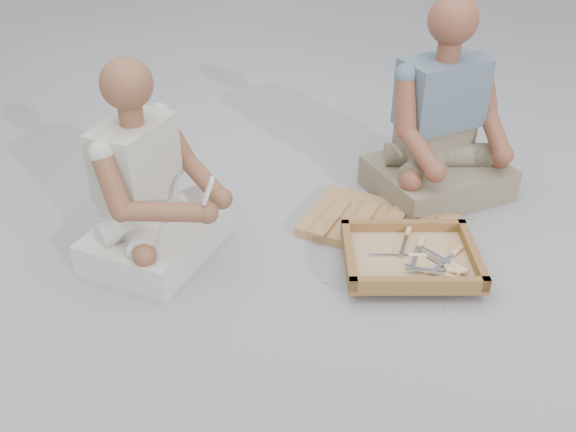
# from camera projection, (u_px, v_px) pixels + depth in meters

# --- Properties ---
(ground) EXTENTS (60.00, 60.00, 0.00)m
(ground) POSITION_uv_depth(u_px,v_px,m) (313.00, 313.00, 2.30)
(ground) COLOR #9C9CA1
(ground) RESTS_ON ground
(carved_panel) EXTENTS (0.71, 0.58, 0.04)m
(carved_panel) POSITION_uv_depth(u_px,v_px,m) (379.00, 226.00, 2.75)
(carved_panel) COLOR olive
(carved_panel) RESTS_ON ground
(tool_tray) EXTENTS (0.56, 0.47, 0.07)m
(tool_tray) POSITION_uv_depth(u_px,v_px,m) (410.00, 257.00, 2.48)
(tool_tray) COLOR brown
(tool_tray) RESTS_ON carved_panel
(chisel_0) EXTENTS (0.06, 0.22, 0.02)m
(chisel_0) POSITION_uv_depth(u_px,v_px,m) (408.00, 233.00, 2.59)
(chisel_0) COLOR silver
(chisel_0) RESTS_ON tool_tray
(chisel_1) EXTENTS (0.07, 0.22, 0.02)m
(chisel_1) POSITION_uv_depth(u_px,v_px,m) (420.00, 246.00, 2.53)
(chisel_1) COLOR silver
(chisel_1) RESTS_ON tool_tray
(chisel_2) EXTENTS (0.14, 0.19, 0.02)m
(chisel_2) POSITION_uv_depth(u_px,v_px,m) (454.00, 254.00, 2.49)
(chisel_2) COLOR silver
(chisel_2) RESTS_ON tool_tray
(chisel_3) EXTENTS (0.22, 0.03, 0.02)m
(chisel_3) POSITION_uv_depth(u_px,v_px,m) (450.00, 271.00, 2.38)
(chisel_3) COLOR silver
(chisel_3) RESTS_ON tool_tray
(chisel_4) EXTENTS (0.17, 0.17, 0.02)m
(chisel_4) POSITION_uv_depth(u_px,v_px,m) (448.00, 267.00, 2.41)
(chisel_4) COLOR silver
(chisel_4) RESTS_ON tool_tray
(chisel_5) EXTENTS (0.18, 0.16, 0.02)m
(chisel_5) POSITION_uv_depth(u_px,v_px,m) (455.00, 265.00, 2.41)
(chisel_5) COLOR silver
(chisel_5) RESTS_ON tool_tray
(chisel_6) EXTENTS (0.21, 0.09, 0.02)m
(chisel_6) POSITION_uv_depth(u_px,v_px,m) (448.00, 276.00, 2.36)
(chisel_6) COLOR silver
(chisel_6) RESTS_ON tool_tray
(chisel_7) EXTENTS (0.22, 0.04, 0.02)m
(chisel_7) POSITION_uv_depth(u_px,v_px,m) (412.00, 256.00, 2.49)
(chisel_7) COLOR silver
(chisel_7) RESTS_ON tool_tray
(wood_chip_0) EXTENTS (0.02, 0.02, 0.00)m
(wood_chip_0) POSITION_uv_depth(u_px,v_px,m) (348.00, 274.00, 2.49)
(wood_chip_0) COLOR tan
(wood_chip_0) RESTS_ON ground
(wood_chip_1) EXTENTS (0.02, 0.02, 0.00)m
(wood_chip_1) POSITION_uv_depth(u_px,v_px,m) (480.00, 250.00, 2.63)
(wood_chip_1) COLOR tan
(wood_chip_1) RESTS_ON ground
(wood_chip_2) EXTENTS (0.02, 0.02, 0.00)m
(wood_chip_2) POSITION_uv_depth(u_px,v_px,m) (359.00, 231.00, 2.75)
(wood_chip_2) COLOR tan
(wood_chip_2) RESTS_ON ground
(wood_chip_3) EXTENTS (0.02, 0.02, 0.00)m
(wood_chip_3) POSITION_uv_depth(u_px,v_px,m) (325.00, 282.00, 2.45)
(wood_chip_3) COLOR tan
(wood_chip_3) RESTS_ON ground
(wood_chip_4) EXTENTS (0.02, 0.02, 0.00)m
(wood_chip_4) POSITION_uv_depth(u_px,v_px,m) (452.00, 228.00, 2.77)
(wood_chip_4) COLOR tan
(wood_chip_4) RESTS_ON ground
(wood_chip_5) EXTENTS (0.02, 0.02, 0.00)m
(wood_chip_5) POSITION_uv_depth(u_px,v_px,m) (353.00, 299.00, 2.37)
(wood_chip_5) COLOR tan
(wood_chip_5) RESTS_ON ground
(wood_chip_6) EXTENTS (0.02, 0.02, 0.00)m
(wood_chip_6) POSITION_uv_depth(u_px,v_px,m) (432.00, 225.00, 2.78)
(wood_chip_6) COLOR tan
(wood_chip_6) RESTS_ON ground
(wood_chip_7) EXTENTS (0.02, 0.02, 0.00)m
(wood_chip_7) POSITION_uv_depth(u_px,v_px,m) (474.00, 220.00, 2.82)
(wood_chip_7) COLOR tan
(wood_chip_7) RESTS_ON ground
(wood_chip_8) EXTENTS (0.02, 0.02, 0.00)m
(wood_chip_8) POSITION_uv_depth(u_px,v_px,m) (331.00, 216.00, 2.85)
(wood_chip_8) COLOR tan
(wood_chip_8) RESTS_ON ground
(wood_chip_9) EXTENTS (0.02, 0.02, 0.00)m
(wood_chip_9) POSITION_uv_depth(u_px,v_px,m) (397.00, 275.00, 2.49)
(wood_chip_9) COLOR tan
(wood_chip_9) RESTS_ON ground
(wood_chip_10) EXTENTS (0.02, 0.02, 0.00)m
(wood_chip_10) POSITION_uv_depth(u_px,v_px,m) (407.00, 218.00, 2.83)
(wood_chip_10) COLOR tan
(wood_chip_10) RESTS_ON ground
(wood_chip_11) EXTENTS (0.02, 0.02, 0.00)m
(wood_chip_11) POSITION_uv_depth(u_px,v_px,m) (378.00, 265.00, 2.54)
(wood_chip_11) COLOR tan
(wood_chip_11) RESTS_ON ground
(wood_chip_12) EXTENTS (0.02, 0.02, 0.00)m
(wood_chip_12) POSITION_uv_depth(u_px,v_px,m) (362.00, 238.00, 2.70)
(wood_chip_12) COLOR tan
(wood_chip_12) RESTS_ON ground
(wood_chip_13) EXTENTS (0.02, 0.02, 0.00)m
(wood_chip_13) POSITION_uv_depth(u_px,v_px,m) (448.00, 311.00, 2.31)
(wood_chip_13) COLOR tan
(wood_chip_13) RESTS_ON ground
(wood_chip_14) EXTENTS (0.02, 0.02, 0.00)m
(wood_chip_14) POSITION_uv_depth(u_px,v_px,m) (476.00, 237.00, 2.71)
(wood_chip_14) COLOR tan
(wood_chip_14) RESTS_ON ground
(craftsman) EXTENTS (0.61, 0.62, 0.81)m
(craftsman) POSITION_uv_depth(u_px,v_px,m) (149.00, 194.00, 2.47)
(craftsman) COLOR #BDB8AF
(craftsman) RESTS_ON ground
(companion) EXTENTS (0.73, 0.70, 0.90)m
(companion) POSITION_uv_depth(u_px,v_px,m) (441.00, 133.00, 2.88)
(companion) COLOR #80745C
(companion) RESTS_ON ground
(mobile_phone) EXTENTS (0.05, 0.05, 0.10)m
(mobile_phone) POSITION_uv_depth(u_px,v_px,m) (208.00, 191.00, 2.27)
(mobile_phone) COLOR silver
(mobile_phone) RESTS_ON craftsman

